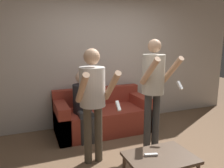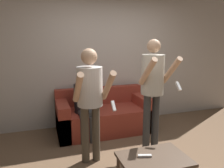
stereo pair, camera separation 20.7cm
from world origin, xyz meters
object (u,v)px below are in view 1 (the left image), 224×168
person_standing_right (154,83)px  coffee_table (160,160)px  person_standing_left (93,94)px  person_seated (83,101)px  remote_on_table (151,155)px  couch (102,116)px

person_standing_right → coffee_table: (-0.43, -0.86, -0.70)m
person_standing_left → person_standing_right: 0.95m
person_seated → remote_on_table: person_seated is taller
person_standing_left → person_seated: size_ratio=1.34×
couch → person_seated: size_ratio=1.46×
person_seated → coffee_table: size_ratio=1.57×
person_standing_right → remote_on_table: bearing=-122.4°
person_seated → remote_on_table: (0.35, -1.65, -0.22)m
person_seated → remote_on_table: size_ratio=7.71×
person_standing_left → remote_on_table: size_ratio=10.36×
couch → person_standing_right: bearing=-64.7°
person_standing_left → person_seated: person_standing_left is taller
person_seated → person_standing_right: bearing=-43.7°
couch → person_standing_right: 1.36m
remote_on_table → person_standing_right: bearing=57.6°
couch → person_seated: (-0.40, -0.17, 0.38)m
couch → coffee_table: bearing=-88.6°
person_standing_right → remote_on_table: 1.15m
person_standing_left → person_seated: 0.90m
coffee_table → person_seated: bearing=104.8°
couch → person_standing_left: bearing=-115.2°
person_standing_left → person_standing_right: (0.94, 0.00, 0.08)m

